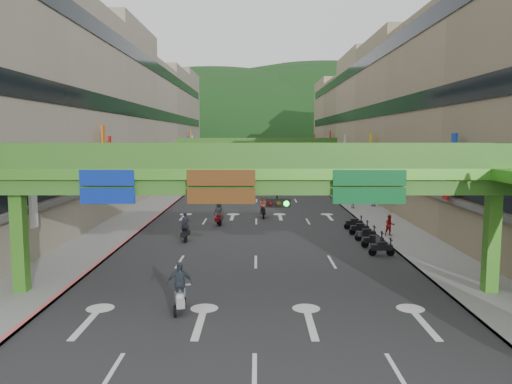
{
  "coord_description": "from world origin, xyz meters",
  "views": [
    {
      "loc": [
        0.08,
        -16.81,
        7.42
      ],
      "look_at": [
        0.0,
        18.0,
        3.5
      ],
      "focal_mm": 35.0,
      "sensor_mm": 36.0,
      "label": 1
    }
  ],
  "objects": [
    {
      "name": "building_row_left",
      "position": [
        -18.93,
        50.0,
        9.46
      ],
      "size": [
        12.8,
        95.0,
        19.0
      ],
      "color": "#9E937F",
      "rests_on": "ground"
    },
    {
      "name": "parked_scooter_row",
      "position": [
        7.8,
        17.9,
        0.52
      ],
      "size": [
        1.6,
        9.35,
        1.08
      ],
      "color": "black",
      "rests_on": "ground"
    },
    {
      "name": "ground",
      "position": [
        0.0,
        0.0,
        0.0
      ],
      "size": [
        320.0,
        320.0,
        0.0
      ],
      "primitive_type": "plane",
      "color": "black",
      "rests_on": "ground"
    },
    {
      "name": "car_silver",
      "position": [
        -4.2,
        42.83,
        0.73
      ],
      "size": [
        2.2,
        4.61,
        1.46
      ],
      "primitive_type": "imported",
      "rotation": [
        0.0,
        0.0,
        0.15
      ],
      "color": "#A4A5AB",
      "rests_on": "ground"
    },
    {
      "name": "scooter_rider_left",
      "position": [
        -3.18,
        3.52,
        1.11
      ],
      "size": [
        1.15,
        1.58,
        2.19
      ],
      "color": "gray",
      "rests_on": "ground"
    },
    {
      "name": "hill_right",
      "position": [
        25.0,
        180.0,
        0.0
      ],
      "size": [
        208.0,
        176.0,
        128.0
      ],
      "primitive_type": "ellipsoid",
      "color": "#1C4419",
      "rests_on": "ground"
    },
    {
      "name": "pedestrian_red",
      "position": [
        9.8,
        19.18,
        0.77
      ],
      "size": [
        0.8,
        0.65,
        1.53
      ],
      "primitive_type": "imported",
      "rotation": [
        0.0,
        0.0,
        0.1
      ],
      "color": "maroon",
      "rests_on": "ground"
    },
    {
      "name": "hill_left",
      "position": [
        -15.0,
        160.0,
        0.0
      ],
      "size": [
        168.0,
        140.0,
        112.0
      ],
      "primitive_type": "ellipsoid",
      "color": "#1C4419",
      "rests_on": "ground"
    },
    {
      "name": "road_slab",
      "position": [
        0.0,
        50.0,
        0.01
      ],
      "size": [
        18.0,
        140.0,
        0.02
      ],
      "primitive_type": "cube",
      "color": "#28282B",
      "rests_on": "ground"
    },
    {
      "name": "building_row_right",
      "position": [
        18.93,
        50.0,
        9.46
      ],
      "size": [
        12.8,
        95.0,
        19.0
      ],
      "color": "gray",
      "rests_on": "ground"
    },
    {
      "name": "scooter_rider_near",
      "position": [
        -5.0,
        17.88,
        0.97
      ],
      "size": [
        0.71,
        1.6,
        2.08
      ],
      "color": "black",
      "rests_on": "ground"
    },
    {
      "name": "bunting_string",
      "position": [
        0.0,
        30.0,
        5.96
      ],
      "size": [
        26.0,
        0.36,
        0.47
      ],
      "color": "black",
      "rests_on": "ground"
    },
    {
      "name": "pedestrian_blue",
      "position": [
        9.8,
        33.18,
        0.77
      ],
      "size": [
        0.86,
        0.77,
        1.54
      ],
      "primitive_type": "imported",
      "rotation": [
        0.0,
        0.0,
        2.6
      ],
      "color": "#283D4E",
      "rests_on": "ground"
    },
    {
      "name": "pedestrian_dark",
      "position": [
        12.2,
        34.63,
        0.89
      ],
      "size": [
        1.1,
        0.97,
        1.78
      ],
      "primitive_type": "imported",
      "rotation": [
        0.0,
        0.0,
        -0.63
      ],
      "color": "#222129",
      "rests_on": "ground"
    },
    {
      "name": "scooter_rider_mid",
      "position": [
        0.66,
        27.96,
        1.04
      ],
      "size": [
        0.82,
        1.6,
        2.03
      ],
      "color": "black",
      "rests_on": "ground"
    },
    {
      "name": "curb_right",
      "position": [
        9.1,
        50.0,
        0.09
      ],
      "size": [
        0.2,
        140.0,
        0.18
      ],
      "primitive_type": "cube",
      "color": "gray",
      "rests_on": "ground"
    },
    {
      "name": "overpass_near",
      "position": [
        0.93,
        5.38,
        5.21
      ],
      "size": [
        28.0,
        12.27,
        7.1
      ],
      "color": "#4C9E2D",
      "rests_on": "ground"
    },
    {
      "name": "scooter_rider_far",
      "position": [
        -3.1,
        24.28,
        1.0
      ],
      "size": [
        0.9,
        1.58,
        1.99
      ],
      "color": "maroon",
      "rests_on": "ground"
    },
    {
      "name": "overpass_far",
      "position": [
        0.0,
        65.0,
        5.4
      ],
      "size": [
        28.0,
        2.2,
        7.1
      ],
      "color": "#4C9E2D",
      "rests_on": "ground"
    },
    {
      "name": "curb_left",
      "position": [
        -9.1,
        50.0,
        0.09
      ],
      "size": [
        0.2,
        140.0,
        0.18
      ],
      "primitive_type": "cube",
      "color": "#CC5959",
      "rests_on": "ground"
    },
    {
      "name": "car_yellow",
      "position": [
        2.03,
        75.43,
        0.69
      ],
      "size": [
        2.21,
        4.23,
        1.37
      ],
      "primitive_type": "imported",
      "rotation": [
        0.0,
        0.0,
        0.15
      ],
      "color": "gold",
      "rests_on": "ground"
    },
    {
      "name": "sidewalk_left",
      "position": [
        -11.0,
        50.0,
        0.07
      ],
      "size": [
        4.0,
        140.0,
        0.15
      ],
      "primitive_type": "cube",
      "color": "gray",
      "rests_on": "ground"
    },
    {
      "name": "sidewalk_right",
      "position": [
        11.0,
        50.0,
        0.07
      ],
      "size": [
        4.0,
        140.0,
        0.15
      ],
      "primitive_type": "cube",
      "color": "gray",
      "rests_on": "ground"
    }
  ]
}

